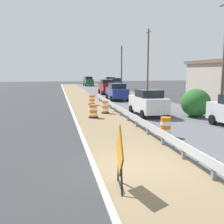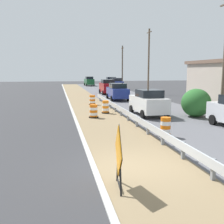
{
  "view_description": "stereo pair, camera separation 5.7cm",
  "coord_description": "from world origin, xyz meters",
  "px_view_note": "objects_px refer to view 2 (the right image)",
  "views": [
    {
      "loc": [
        -2.53,
        -8.67,
        3.4
      ],
      "look_at": [
        0.44,
        5.54,
        1.15
      ],
      "focal_mm": 42.68,
      "sensor_mm": 36.0,
      "label": 1
    },
    {
      "loc": [
        -2.47,
        -8.68,
        3.4
      ],
      "look_at": [
        0.44,
        5.54,
        1.15
      ],
      "focal_mm": 42.68,
      "sensor_mm": 36.0,
      "label": 2
    }
  ],
  "objects_px": {
    "traffic_barrel_mid": "(106,108)",
    "car_lead_near_lane": "(117,91)",
    "car_trailing_far_lane": "(89,81)",
    "traffic_barrel_nearest": "(166,128)",
    "car_trailing_near_lane": "(111,83)",
    "traffic_barrel_far": "(92,100)",
    "traffic_barrel_close": "(94,112)",
    "utility_pole_far": "(122,66)",
    "warning_sign_diamond": "(119,154)",
    "utility_pole_mid": "(149,61)",
    "car_distant_b": "(148,103)",
    "car_distant_a": "(116,84)",
    "car_lead_far_lane": "(108,87)"
  },
  "relations": [
    {
      "from": "traffic_barrel_close",
      "to": "utility_pole_far",
      "type": "distance_m",
      "value": 35.26
    },
    {
      "from": "warning_sign_diamond",
      "to": "car_distant_b",
      "type": "relative_size",
      "value": 0.46
    },
    {
      "from": "car_trailing_far_lane",
      "to": "car_distant_b",
      "type": "distance_m",
      "value": 41.77
    },
    {
      "from": "traffic_barrel_close",
      "to": "car_lead_near_lane",
      "type": "distance_m",
      "value": 12.4
    },
    {
      "from": "warning_sign_diamond",
      "to": "traffic_barrel_mid",
      "type": "distance_m",
      "value": 13.95
    },
    {
      "from": "utility_pole_far",
      "to": "traffic_barrel_nearest",
      "type": "bearing_deg",
      "value": -100.57
    },
    {
      "from": "car_trailing_far_lane",
      "to": "car_distant_b",
      "type": "xyz_separation_m",
      "value": [
        -0.36,
        -41.77,
        -0.06
      ]
    },
    {
      "from": "car_distant_a",
      "to": "car_distant_b",
      "type": "xyz_separation_m",
      "value": [
        -3.47,
        -27.24,
        -0.07
      ]
    },
    {
      "from": "car_lead_far_lane",
      "to": "car_distant_b",
      "type": "xyz_separation_m",
      "value": [
        -0.42,
        -19.24,
        -0.08
      ]
    },
    {
      "from": "car_trailing_far_lane",
      "to": "car_distant_a",
      "type": "distance_m",
      "value": 14.86
    },
    {
      "from": "traffic_barrel_mid",
      "to": "car_lead_near_lane",
      "type": "relative_size",
      "value": 0.22
    },
    {
      "from": "warning_sign_diamond",
      "to": "traffic_barrel_close",
      "type": "xyz_separation_m",
      "value": [
        0.87,
        11.91,
        -0.61
      ]
    },
    {
      "from": "car_lead_far_lane",
      "to": "utility_pole_mid",
      "type": "relative_size",
      "value": 0.46
    },
    {
      "from": "traffic_barrel_nearest",
      "to": "traffic_barrel_far",
      "type": "height_order",
      "value": "traffic_barrel_nearest"
    },
    {
      "from": "traffic_barrel_close",
      "to": "car_trailing_near_lane",
      "type": "height_order",
      "value": "car_trailing_near_lane"
    },
    {
      "from": "car_distant_a",
      "to": "utility_pole_mid",
      "type": "xyz_separation_m",
      "value": [
        2.84,
        -9.08,
        3.77
      ]
    },
    {
      "from": "car_distant_a",
      "to": "car_lead_far_lane",
      "type": "bearing_deg",
      "value": -20.49
    },
    {
      "from": "traffic_barrel_close",
      "to": "car_distant_a",
      "type": "xyz_separation_m",
      "value": [
        7.74,
        27.42,
        0.64
      ]
    },
    {
      "from": "car_lead_far_lane",
      "to": "utility_pole_mid",
      "type": "xyz_separation_m",
      "value": [
        5.89,
        -1.07,
        3.76
      ]
    },
    {
      "from": "traffic_barrel_nearest",
      "to": "car_distant_b",
      "type": "distance_m",
      "value": 6.69
    },
    {
      "from": "traffic_barrel_mid",
      "to": "car_lead_near_lane",
      "type": "xyz_separation_m",
      "value": [
        3.18,
        9.71,
        0.52
      ]
    },
    {
      "from": "warning_sign_diamond",
      "to": "utility_pole_mid",
      "type": "bearing_deg",
      "value": -104.16
    },
    {
      "from": "traffic_barrel_close",
      "to": "traffic_barrel_far",
      "type": "xyz_separation_m",
      "value": [
        0.88,
        7.47,
        0.0
      ]
    },
    {
      "from": "traffic_barrel_close",
      "to": "car_trailing_near_lane",
      "type": "distance_m",
      "value": 33.84
    },
    {
      "from": "traffic_barrel_mid",
      "to": "car_trailing_far_lane",
      "type": "height_order",
      "value": "car_trailing_far_lane"
    },
    {
      "from": "traffic_barrel_nearest",
      "to": "utility_pole_mid",
      "type": "xyz_separation_m",
      "value": [
        7.65,
        24.69,
        4.38
      ]
    },
    {
      "from": "car_trailing_far_lane",
      "to": "car_distant_b",
      "type": "relative_size",
      "value": 1.13
    },
    {
      "from": "traffic_barrel_mid",
      "to": "car_distant_b",
      "type": "xyz_separation_m",
      "value": [
        3.04,
        -1.69,
        0.54
      ]
    },
    {
      "from": "traffic_barrel_nearest",
      "to": "car_trailing_near_lane",
      "type": "relative_size",
      "value": 0.25
    },
    {
      "from": "car_distant_a",
      "to": "traffic_barrel_close",
      "type": "bearing_deg",
      "value": -15.4
    },
    {
      "from": "traffic_barrel_nearest",
      "to": "car_distant_a",
      "type": "xyz_separation_m",
      "value": [
        4.81,
        33.77,
        0.61
      ]
    },
    {
      "from": "utility_pole_mid",
      "to": "traffic_barrel_close",
      "type": "bearing_deg",
      "value": -119.98
    },
    {
      "from": "traffic_barrel_far",
      "to": "utility_pole_far",
      "type": "distance_m",
      "value": 27.95
    },
    {
      "from": "car_lead_far_lane",
      "to": "utility_pole_far",
      "type": "relative_size",
      "value": 0.51
    },
    {
      "from": "warning_sign_diamond",
      "to": "car_lead_far_lane",
      "type": "bearing_deg",
      "value": -93.49
    },
    {
      "from": "traffic_barrel_mid",
      "to": "car_trailing_far_lane",
      "type": "distance_m",
      "value": 40.23
    },
    {
      "from": "traffic_barrel_nearest",
      "to": "utility_pole_mid",
      "type": "height_order",
      "value": "utility_pole_mid"
    },
    {
      "from": "traffic_barrel_far",
      "to": "car_distant_b",
      "type": "xyz_separation_m",
      "value": [
        3.38,
        -7.29,
        0.56
      ]
    },
    {
      "from": "car_lead_near_lane",
      "to": "car_distant_b",
      "type": "xyz_separation_m",
      "value": [
        -0.14,
        -11.4,
        0.01
      ]
    },
    {
      "from": "traffic_barrel_nearest",
      "to": "traffic_barrel_close",
      "type": "bearing_deg",
      "value": 114.78
    },
    {
      "from": "traffic_barrel_mid",
      "to": "car_trailing_far_lane",
      "type": "relative_size",
      "value": 0.22
    },
    {
      "from": "traffic_barrel_mid",
      "to": "car_lead_near_lane",
      "type": "bearing_deg",
      "value": 71.88
    },
    {
      "from": "car_lead_far_lane",
      "to": "car_trailing_near_lane",
      "type": "bearing_deg",
      "value": -13.85
    },
    {
      "from": "traffic_barrel_far",
      "to": "traffic_barrel_nearest",
      "type": "bearing_deg",
      "value": -81.57
    },
    {
      "from": "car_trailing_near_lane",
      "to": "car_trailing_far_lane",
      "type": "xyz_separation_m",
      "value": [
        -3.32,
        9.07,
        -0.04
      ]
    },
    {
      "from": "traffic_barrel_close",
      "to": "utility_pole_far",
      "type": "height_order",
      "value": "utility_pole_far"
    },
    {
      "from": "car_trailing_near_lane",
      "to": "utility_pole_far",
      "type": "relative_size",
      "value": 0.49
    },
    {
      "from": "traffic_barrel_close",
      "to": "traffic_barrel_nearest",
      "type": "bearing_deg",
      "value": -65.22
    },
    {
      "from": "traffic_barrel_mid",
      "to": "utility_pole_mid",
      "type": "height_order",
      "value": "utility_pole_mid"
    },
    {
      "from": "traffic_barrel_mid",
      "to": "car_trailing_near_lane",
      "type": "bearing_deg",
      "value": 77.78
    }
  ]
}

